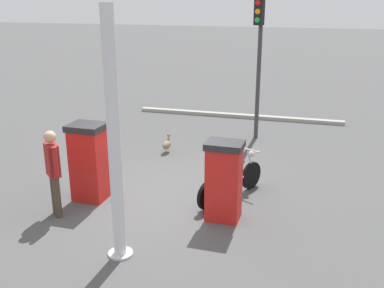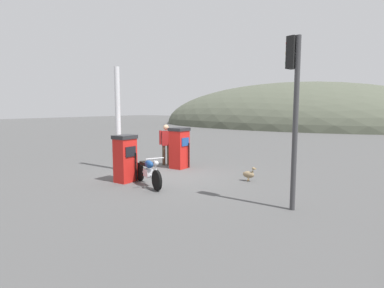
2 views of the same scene
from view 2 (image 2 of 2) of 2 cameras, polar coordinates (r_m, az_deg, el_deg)
The scene contains 10 objects.
ground_plane at distance 11.09m, azimuth -4.56°, elevation -5.82°, with size 120.00×120.00×0.00m, color #4C4C4C.
fuel_pump_near at distance 10.33m, azimuth -11.99°, elevation -2.53°, with size 0.58×0.69×1.51m.
fuel_pump_far at distance 12.37m, azimuth -2.30°, elevation -0.68°, with size 0.66×0.72×1.60m.
motorcycle_near_pump at distance 9.77m, azimuth -7.96°, elevation -4.92°, with size 1.86×0.97×0.94m.
attendant_person at distance 13.07m, azimuth -4.71°, elevation 0.39°, with size 0.44×0.49×1.68m.
wandering_duck at distance 10.44m, azimuth 10.25°, elevation -5.39°, with size 0.48×0.20×0.48m.
roadside_traffic_light at distance 7.60m, azimuth 17.93°, elevation 8.67°, with size 0.40×0.28×3.98m.
canopy_support_pole at distance 12.35m, azimuth -13.24°, elevation 4.09°, with size 0.40×0.40×3.90m.
distant_hill_main at distance 47.62m, azimuth 24.92°, elevation 3.20°, with size 28.43×22.93×9.04m.
distant_hill_secondary at distance 43.67m, azimuth 17.92°, elevation 3.24°, with size 38.21×24.01×11.16m.
Camera 2 is at (7.02, -8.24, 2.40)m, focal length 29.46 mm.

